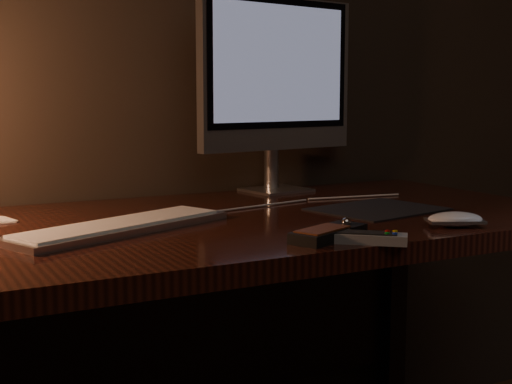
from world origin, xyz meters
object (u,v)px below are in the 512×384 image
monitor (278,78)px  keyboard (120,226)px  mouse (455,222)px  tv_remote (357,237)px  media_remote (329,233)px  desk (195,273)px

monitor → keyboard: (-0.53, -0.34, -0.29)m
monitor → mouse: bearing=-94.4°
tv_remote → mouse: bearing=48.0°
media_remote → desk: bearing=83.4°
keyboard → monitor: bearing=9.8°
keyboard → mouse: bearing=-47.1°
keyboard → media_remote: (0.30, -0.25, 0.00)m
desk → mouse: size_ratio=14.85×
desk → media_remote: media_remote is taller
desk → mouse: 0.56m
monitor → mouse: 0.68m
monitor → mouse: monitor is taller
tv_remote → monitor: bearing=112.6°
monitor → media_remote: 0.70m
keyboard → tv_remote: size_ratio=2.90×
desk → keyboard: 0.26m
desk → media_remote: size_ratio=9.04×
desk → monitor: (0.34, 0.24, 0.43)m
mouse → tv_remote: size_ratio=0.68×
mouse → tv_remote: (-0.26, -0.04, -0.00)m
desk → media_remote: bearing=-73.3°
monitor → keyboard: size_ratio=1.10×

